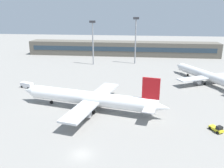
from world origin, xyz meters
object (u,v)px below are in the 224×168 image
object	(u,v)px
baggage_tug_yellow	(217,129)
floodlight_tower_east	(93,39)
airplane_near	(89,98)
airplane_mid	(207,76)
floodlight_tower_west	(136,37)
service_van_white	(27,85)

from	to	relation	value
baggage_tug_yellow	floodlight_tower_east	world-z (taller)	floodlight_tower_east
baggage_tug_yellow	airplane_near	bearing A→B (deg)	163.86
floodlight_tower_east	baggage_tug_yellow	bearing A→B (deg)	-57.64
airplane_mid	floodlight_tower_west	xyz separation A→B (m)	(-30.17, 33.58, 11.54)
airplane_mid	floodlight_tower_west	world-z (taller)	floodlight_tower_west
airplane_near	service_van_white	world-z (taller)	airplane_near
baggage_tug_yellow	service_van_white	distance (m)	68.54
service_van_white	floodlight_tower_east	xyz separation A→B (m)	(17.87, 43.28, 12.64)
airplane_near	floodlight_tower_west	size ratio (longest dim) A/B	1.86
baggage_tug_yellow	floodlight_tower_east	bearing A→B (deg)	122.36
floodlight_tower_west	airplane_mid	bearing A→B (deg)	-48.06
floodlight_tower_west	airplane_near	bearing A→B (deg)	-100.40
airplane_mid	baggage_tug_yellow	bearing A→B (deg)	-100.77
airplane_mid	service_van_white	size ratio (longest dim) A/B	6.75
airplane_near	service_van_white	distance (m)	33.63
service_van_white	floodlight_tower_west	distance (m)	64.61
baggage_tug_yellow	floodlight_tower_west	distance (m)	80.29
baggage_tug_yellow	floodlight_tower_west	xyz separation A→B (m)	(-22.12, 75.93, 13.83)
airplane_mid	service_van_white	xyz separation A→B (m)	(-70.81, -14.79, -1.97)
airplane_near	floodlight_tower_east	distance (m)	62.69
baggage_tug_yellow	service_van_white	bearing A→B (deg)	156.29
airplane_mid	floodlight_tower_west	bearing A→B (deg)	131.94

